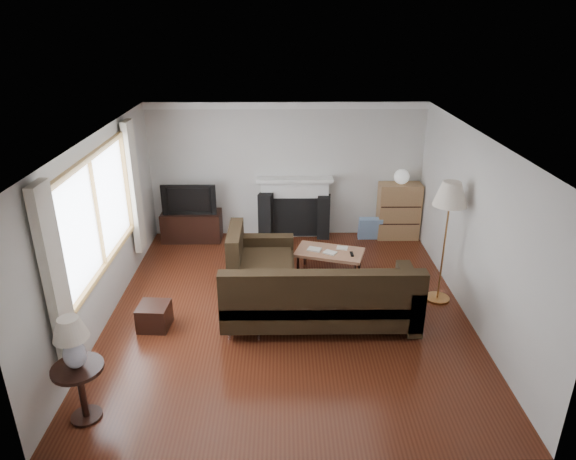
{
  "coord_description": "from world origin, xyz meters",
  "views": [
    {
      "loc": [
        -0.08,
        -6.36,
        3.92
      ],
      "look_at": [
        0.0,
        0.3,
        1.1
      ],
      "focal_mm": 32.0,
      "sensor_mm": 36.0,
      "label": 1
    }
  ],
  "objects_px": {
    "tv_stand": "(192,226)",
    "side_table": "(82,393)",
    "sectional_sofa": "(320,293)",
    "bookshelf": "(399,211)",
    "coffee_table": "(329,262)",
    "floor_lamp": "(444,243)"
  },
  "relations": [
    {
      "from": "tv_stand",
      "to": "side_table",
      "type": "height_order",
      "value": "side_table"
    },
    {
      "from": "tv_stand",
      "to": "sectional_sofa",
      "type": "distance_m",
      "value": 3.59
    },
    {
      "from": "tv_stand",
      "to": "bookshelf",
      "type": "relative_size",
      "value": 1.03
    },
    {
      "from": "coffee_table",
      "to": "tv_stand",
      "type": "bearing_deg",
      "value": 166.68
    },
    {
      "from": "bookshelf",
      "to": "floor_lamp",
      "type": "height_order",
      "value": "floor_lamp"
    },
    {
      "from": "tv_stand",
      "to": "floor_lamp",
      "type": "bearing_deg",
      "value": -29.42
    },
    {
      "from": "floor_lamp",
      "to": "side_table",
      "type": "bearing_deg",
      "value": -151.59
    },
    {
      "from": "tv_stand",
      "to": "bookshelf",
      "type": "distance_m",
      "value": 3.86
    },
    {
      "from": "sectional_sofa",
      "to": "side_table",
      "type": "xyz_separation_m",
      "value": [
        -2.57,
        -1.77,
        -0.13
      ]
    },
    {
      "from": "side_table",
      "to": "floor_lamp",
      "type": "bearing_deg",
      "value": 28.41
    },
    {
      "from": "side_table",
      "to": "coffee_table",
      "type": "bearing_deg",
      "value": 48.47
    },
    {
      "from": "coffee_table",
      "to": "sectional_sofa",
      "type": "bearing_deg",
      "value": -83.4
    },
    {
      "from": "bookshelf",
      "to": "coffee_table",
      "type": "height_order",
      "value": "bookshelf"
    },
    {
      "from": "sectional_sofa",
      "to": "coffee_table",
      "type": "relative_size",
      "value": 2.66
    },
    {
      "from": "sectional_sofa",
      "to": "coffee_table",
      "type": "distance_m",
      "value": 1.47
    },
    {
      "from": "bookshelf",
      "to": "tv_stand",
      "type": "bearing_deg",
      "value": -179.2
    },
    {
      "from": "bookshelf",
      "to": "side_table",
      "type": "distance_m",
      "value": 6.3
    },
    {
      "from": "bookshelf",
      "to": "coffee_table",
      "type": "distance_m",
      "value": 2.06
    },
    {
      "from": "bookshelf",
      "to": "sectional_sofa",
      "type": "bearing_deg",
      "value": -119.95
    },
    {
      "from": "tv_stand",
      "to": "floor_lamp",
      "type": "relative_size",
      "value": 0.59
    },
    {
      "from": "sectional_sofa",
      "to": "side_table",
      "type": "bearing_deg",
      "value": -145.44
    },
    {
      "from": "tv_stand",
      "to": "sectional_sofa",
      "type": "bearing_deg",
      "value": -52.48
    }
  ]
}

